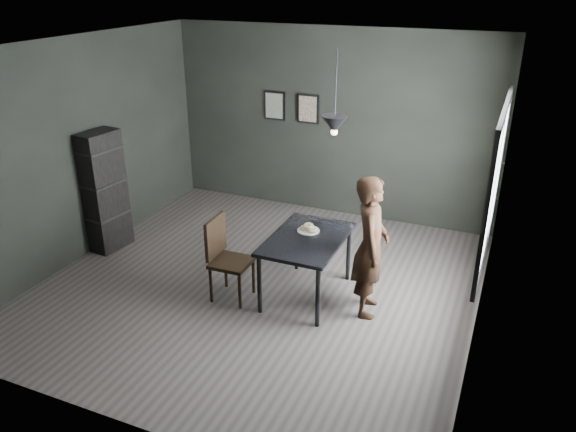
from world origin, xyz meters
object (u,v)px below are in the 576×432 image
at_px(pendant_lamp, 334,124).
at_px(white_plate, 308,231).
at_px(cafe_table, 307,244).
at_px(wood_chair, 224,253).
at_px(woman, 371,247).
at_px(shelf_unit, 105,192).

bearing_deg(pendant_lamp, white_plate, 170.38).
distance_m(cafe_table, wood_chair, 0.94).
bearing_deg(pendant_lamp, cafe_table, -158.20).
relative_size(wood_chair, pendant_lamp, 1.14).
bearing_deg(wood_chair, woman, 11.05).
height_order(cafe_table, woman, woman).
xyz_separation_m(cafe_table, shelf_unit, (-2.92, 0.12, 0.14)).
height_order(wood_chair, pendant_lamp, pendant_lamp).
xyz_separation_m(wood_chair, pendant_lamp, (1.10, 0.48, 1.49)).
distance_m(woman, shelf_unit, 3.67).
bearing_deg(pendant_lamp, woman, -14.99).
relative_size(shelf_unit, pendant_lamp, 1.88).
bearing_deg(wood_chair, cafe_table, 22.81).
distance_m(woman, wood_chair, 1.65).
relative_size(woman, shelf_unit, 0.98).
relative_size(cafe_table, shelf_unit, 0.74).
bearing_deg(woman, cafe_table, 74.77).
distance_m(white_plate, wood_chair, 0.99).
bearing_deg(cafe_table, pendant_lamp, 21.80).
distance_m(cafe_table, woman, 0.76).
bearing_deg(wood_chair, white_plate, 31.73).
bearing_deg(cafe_table, woman, -2.50).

